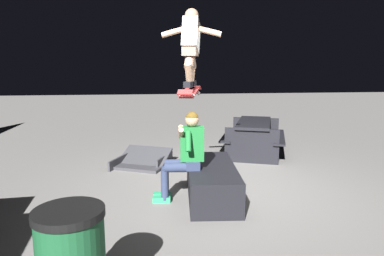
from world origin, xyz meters
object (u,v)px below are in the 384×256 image
at_px(ledge_box_main, 212,181).
at_px(skateboard, 190,92).
at_px(kicker_ramp, 142,162).
at_px(skater_airborne, 191,44).
at_px(picnic_table_back, 254,132).
at_px(person_sitting_on_ledge, 185,152).

bearing_deg(ledge_box_main, skateboard, 72.86).
relative_size(skateboard, kicker_ramp, 0.81).
height_order(ledge_box_main, skater_airborne, skater_airborne).
height_order(skateboard, kicker_ramp, skateboard).
relative_size(ledge_box_main, picnic_table_back, 0.84).
xyz_separation_m(skater_airborne, kicker_ramp, (1.66, 0.78, -2.22)).
xyz_separation_m(person_sitting_on_ledge, picnic_table_back, (2.51, -1.82, -0.23)).
bearing_deg(ledge_box_main, person_sitting_on_ledge, 100.15).
relative_size(ledge_box_main, skater_airborne, 1.54).
height_order(skater_airborne, picnic_table_back, skater_airborne).
bearing_deg(picnic_table_back, ledge_box_main, 150.01).
height_order(skateboard, picnic_table_back, skateboard).
relative_size(person_sitting_on_ledge, picnic_table_back, 0.64).
height_order(person_sitting_on_ledge, skateboard, skateboard).
relative_size(skateboard, picnic_table_back, 0.50).
bearing_deg(picnic_table_back, person_sitting_on_ledge, 144.06).
bearing_deg(person_sitting_on_ledge, kicker_ramp, 19.44).
distance_m(ledge_box_main, skater_airborne, 2.07).
bearing_deg(skater_airborne, ledge_box_main, -116.92).
height_order(ledge_box_main, skateboard, skateboard).
xyz_separation_m(ledge_box_main, skateboard, (0.10, 0.31, 1.35)).
bearing_deg(skater_airborne, skateboard, 164.31).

